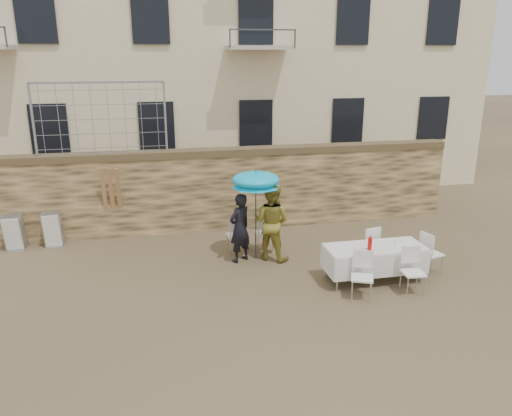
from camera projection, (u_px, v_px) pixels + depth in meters
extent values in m
plane|color=brown|center=(259.00, 315.00, 9.34)|extent=(80.00, 80.00, 0.00)
cube|color=olive|center=(221.00, 190.00, 13.69)|extent=(13.00, 0.50, 2.20)
imported|color=black|center=(240.00, 228.00, 11.52)|extent=(0.72, 0.66, 1.64)
imported|color=gold|center=(271.00, 222.00, 11.64)|extent=(1.13, 1.09, 1.83)
cylinder|color=#3F3F44|center=(256.00, 223.00, 11.68)|extent=(0.03, 0.03, 1.76)
cone|color=#09AADA|center=(256.00, 182.00, 11.39)|extent=(1.14, 1.14, 0.22)
cube|color=silver|center=(375.00, 248.00, 10.55)|extent=(2.10, 0.85, 0.05)
cylinder|color=silver|center=(338.00, 275.00, 10.15)|extent=(0.04, 0.04, 0.74)
cylinder|color=silver|center=(423.00, 267.00, 10.53)|extent=(0.04, 0.04, 0.74)
cylinder|color=silver|center=(326.00, 261.00, 10.80)|extent=(0.04, 0.04, 0.74)
cylinder|color=silver|center=(407.00, 255.00, 11.17)|extent=(0.04, 0.04, 0.74)
cylinder|color=red|center=(370.00, 244.00, 10.32)|extent=(0.09, 0.09, 0.26)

